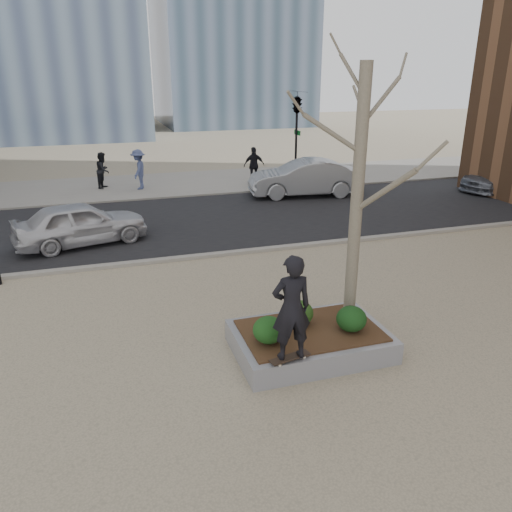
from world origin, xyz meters
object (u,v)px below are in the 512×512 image
object	(u,v)px
planter	(310,341)
police_car	(81,223)
skateboarder	(291,308)
skateboard	(290,359)

from	to	relation	value
planter	police_car	distance (m)	9.48
skateboarder	skateboard	bearing A→B (deg)	-0.00
skateboard	police_car	size ratio (longest dim) A/B	0.19
skateboarder	police_car	world-z (taller)	skateboarder
skateboard	skateboarder	distance (m)	1.00
planter	skateboard	bearing A→B (deg)	-131.28
planter	skateboard	size ratio (longest dim) A/B	3.85
skateboarder	planter	bearing A→B (deg)	-129.45
skateboard	planter	bearing A→B (deg)	36.21
skateboard	skateboarder	size ratio (longest dim) A/B	0.40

